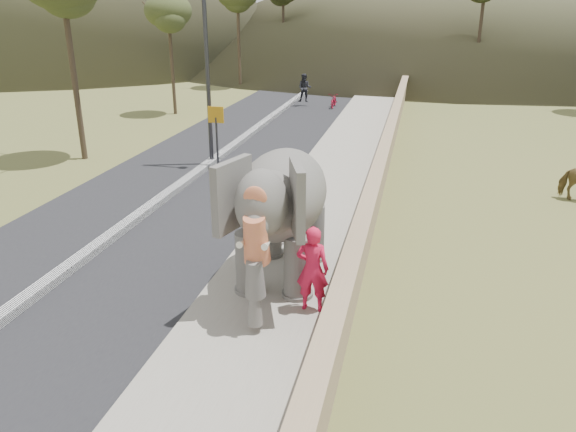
# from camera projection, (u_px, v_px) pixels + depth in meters

# --- Properties ---
(ground) EXTENTS (160.00, 160.00, 0.00)m
(ground) POSITION_uv_depth(u_px,v_px,m) (209.00, 420.00, 8.58)
(ground) COLOR olive
(ground) RESTS_ON ground
(road) EXTENTS (7.00, 120.00, 0.03)m
(road) POSITION_uv_depth(u_px,v_px,m) (174.00, 193.00, 18.72)
(road) COLOR black
(road) RESTS_ON ground
(median) EXTENTS (0.35, 120.00, 0.22)m
(median) POSITION_uv_depth(u_px,v_px,m) (174.00, 190.00, 18.69)
(median) COLOR black
(median) RESTS_ON ground
(walkway) EXTENTS (3.00, 120.00, 0.15)m
(walkway) POSITION_uv_depth(u_px,v_px,m) (322.00, 202.00, 17.64)
(walkway) COLOR #9E9687
(walkway) RESTS_ON ground
(parapet) EXTENTS (0.30, 120.00, 1.10)m
(parapet) POSITION_uv_depth(u_px,v_px,m) (375.00, 192.00, 17.12)
(parapet) COLOR tan
(parapet) RESTS_ON ground
(lamppost) EXTENTS (1.76, 0.36, 8.00)m
(lamppost) POSITION_uv_depth(u_px,v_px,m) (214.00, 34.00, 20.19)
(lamppost) COLOR #303035
(lamppost) RESTS_ON ground
(signboard) EXTENTS (0.60, 0.08, 2.40)m
(signboard) POSITION_uv_depth(u_px,v_px,m) (216.00, 127.00, 20.70)
(signboard) COLOR #2D2D33
(signboard) RESTS_ON ground
(elephant_and_man) EXTENTS (2.38, 4.23, 3.03)m
(elephant_and_man) POSITION_uv_depth(u_px,v_px,m) (283.00, 213.00, 12.31)
(elephant_and_man) COLOR slate
(elephant_and_man) RESTS_ON ground
(motorcyclist) EXTENTS (2.51, 1.66, 1.94)m
(motorcyclist) POSITION_uv_depth(u_px,v_px,m) (319.00, 94.00, 33.63)
(motorcyclist) COLOR maroon
(motorcyclist) RESTS_ON ground
(trees) EXTENTS (48.58, 44.40, 8.82)m
(trees) POSITION_uv_depth(u_px,v_px,m) (449.00, 38.00, 32.77)
(trees) COLOR #473828
(trees) RESTS_ON ground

